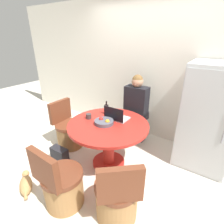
# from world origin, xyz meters

# --- Properties ---
(ground_plane) EXTENTS (12.00, 12.00, 0.00)m
(ground_plane) POSITION_xyz_m (0.00, 0.00, 0.00)
(ground_plane) COLOR beige
(wall_back) EXTENTS (7.00, 0.06, 2.60)m
(wall_back) POSITION_xyz_m (0.00, 1.39, 1.30)
(wall_back) COLOR silver
(wall_back) RESTS_ON ground_plane
(refrigerator) EXTENTS (0.74, 0.71, 1.61)m
(refrigerator) POSITION_xyz_m (1.15, 1.00, 0.80)
(refrigerator) COLOR silver
(refrigerator) RESTS_ON ground_plane
(dining_table) EXTENTS (1.20, 1.20, 0.74)m
(dining_table) POSITION_xyz_m (-0.06, 0.12, 0.54)
(dining_table) COLOR #B2261E
(dining_table) RESTS_ON ground_plane
(chair_left_side) EXTENTS (0.49, 0.49, 0.86)m
(chair_left_side) POSITION_xyz_m (-0.98, 0.14, 0.28)
(chair_left_side) COLOR #9E7042
(chair_left_side) RESTS_ON ground_plane
(chair_near_right_corner) EXTENTS (0.57, 0.57, 0.86)m
(chair_near_right_corner) POSITION_xyz_m (0.54, -0.57, 0.28)
(chair_near_right_corner) COLOR #9E7042
(chair_near_right_corner) RESTS_ON ground_plane
(chair_near_camera) EXTENTS (0.49, 0.49, 0.86)m
(chair_near_camera) POSITION_xyz_m (-0.10, -0.79, 0.28)
(chair_near_camera) COLOR #9E7042
(chair_near_camera) RESTS_ON ground_plane
(person_seated) EXTENTS (0.40, 0.37, 1.33)m
(person_seated) POSITION_xyz_m (-0.00, 0.95, 0.72)
(person_seated) COLOR #2D2D38
(person_seated) RESTS_ON ground_plane
(laptop) EXTENTS (0.34, 0.25, 0.22)m
(laptop) POSITION_xyz_m (-0.04, 0.31, 0.78)
(laptop) COLOR #B7B7BC
(laptop) RESTS_ON dining_table
(fruit_bowl) EXTENTS (0.28, 0.28, 0.09)m
(fruit_bowl) POSITION_xyz_m (-0.11, 0.08, 0.77)
(fruit_bowl) COLOR #4C4C56
(fruit_bowl) RESTS_ON dining_table
(coffee_cup) EXTENTS (0.09, 0.09, 0.08)m
(coffee_cup) POSITION_xyz_m (-0.41, 0.09, 0.77)
(coffee_cup) COLOR #383333
(coffee_cup) RESTS_ON dining_table
(bottle) EXTENTS (0.06, 0.06, 0.23)m
(bottle) POSITION_xyz_m (-0.27, 0.37, 0.83)
(bottle) COLOR black
(bottle) RESTS_ON dining_table
(cat) EXTENTS (0.42, 0.32, 0.17)m
(cat) POSITION_xyz_m (-0.69, -0.93, 0.09)
(cat) COLOR tan
(cat) RESTS_ON ground_plane
(handbag) EXTENTS (0.30, 0.14, 0.26)m
(handbag) POSITION_xyz_m (-0.75, -0.29, 0.13)
(handbag) COLOR #232328
(handbag) RESTS_ON ground_plane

